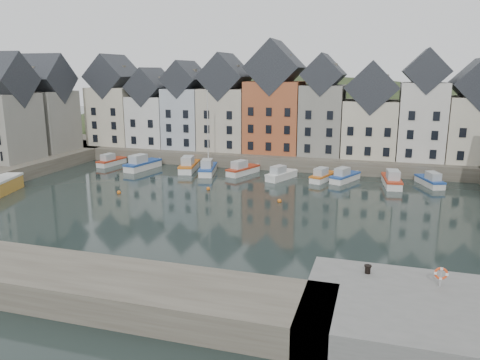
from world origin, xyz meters
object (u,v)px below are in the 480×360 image
at_px(boat_a, 111,161).
at_px(life_ring_post, 441,274).
at_px(boat_d, 208,168).
at_px(mooring_bollard, 368,269).

xyz_separation_m(boat_a, life_ring_post, (45.73, -36.23, 2.22)).
bearing_deg(boat_d, life_ring_post, -63.73).
height_order(boat_d, life_ring_post, boat_d).
xyz_separation_m(mooring_bollard, life_ring_post, (4.32, -0.78, 0.55)).
bearing_deg(life_ring_post, boat_d, 129.26).
bearing_deg(life_ring_post, mooring_bollard, 169.81).
bearing_deg(mooring_bollard, boat_a, 139.44).
bearing_deg(boat_d, mooring_bollard, -67.65).
relative_size(boat_d, mooring_bollard, 22.20).
bearing_deg(mooring_bollard, boat_d, 125.34).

